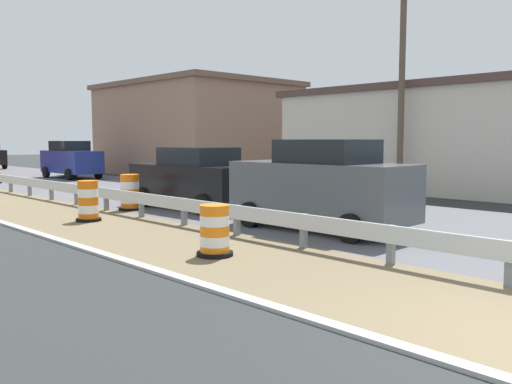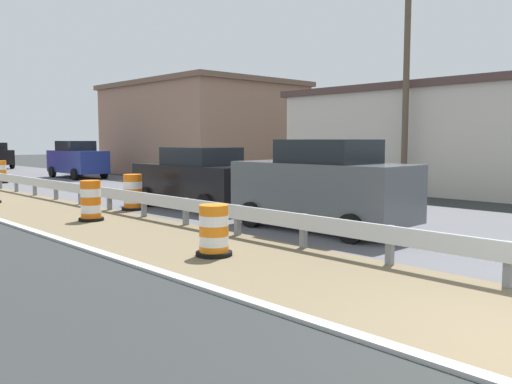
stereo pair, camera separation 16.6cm
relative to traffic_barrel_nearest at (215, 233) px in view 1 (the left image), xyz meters
name	(u,v)px [view 1 (the left image)]	position (x,y,z in m)	size (l,w,h in m)	color
curb_near_edge	(509,383)	(-1.53, -6.03, -0.43)	(0.20, 120.00, 0.11)	#ADADA8
traffic_barrel_nearest	(215,233)	(0.00, 0.00, 0.00)	(0.70, 0.70, 0.98)	orange
traffic_barrel_close	(88,203)	(0.34, 5.79, 0.06)	(0.67, 0.67, 1.10)	orange
traffic_barrel_mid	(130,194)	(2.36, 7.04, 0.07)	(0.72, 0.72, 1.12)	orange
car_lead_far_lane	(321,185)	(3.75, 0.49, 0.66)	(2.11, 4.66, 2.21)	#4C5156
car_mid_far_lane	(71,160)	(7.40, 21.94, 0.63)	(1.96, 4.56, 2.14)	navy
car_trailing_far_lane	(195,178)	(4.11, 5.95, 0.55)	(2.22, 4.76, 1.96)	black
roadside_shop_near	(470,138)	(16.54, 2.71, 1.84)	(8.00, 15.71, 4.52)	beige
roadside_shop_far	(196,129)	(15.20, 20.37, 2.47)	(9.07, 11.74, 5.80)	#93705B
utility_pole_near	(402,83)	(12.24, 3.50, 3.96)	(0.24, 1.80, 8.47)	brown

